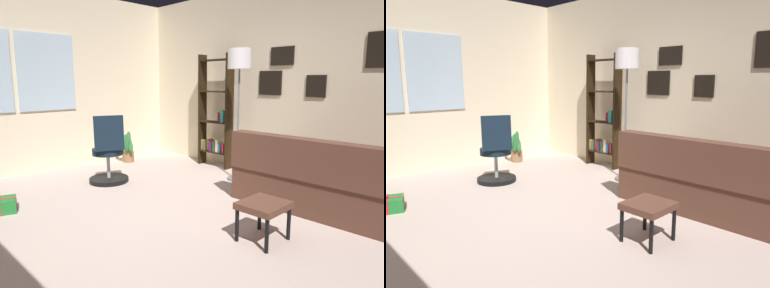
# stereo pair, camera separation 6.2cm
# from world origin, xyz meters

# --- Properties ---
(ground_plane) EXTENTS (4.86, 6.13, 0.10)m
(ground_plane) POSITION_xyz_m (0.00, 0.00, -0.05)
(ground_plane) COLOR #C0AA9F
(wall_back_with_windows) EXTENTS (4.86, 0.12, 2.88)m
(wall_back_with_windows) POSITION_xyz_m (-0.02, 3.11, 1.45)
(wall_back_with_windows) COLOR beige
(wall_back_with_windows) RESTS_ON ground_plane
(wall_right_with_frames) EXTENTS (0.12, 6.13, 2.88)m
(wall_right_with_frames) POSITION_xyz_m (2.48, -0.00, 1.44)
(wall_right_with_frames) COLOR beige
(wall_right_with_frames) RESTS_ON ground_plane
(couch) EXTENTS (1.62, 1.86, 0.85)m
(couch) POSITION_xyz_m (1.68, -0.94, 0.29)
(couch) COLOR brown
(couch) RESTS_ON ground_plane
(footstool) EXTENTS (0.42, 0.38, 0.37)m
(footstool) POSITION_xyz_m (0.37, -0.87, 0.31)
(footstool) COLOR brown
(footstool) RESTS_ON ground_plane
(office_chair) EXTENTS (0.56, 0.58, 0.99)m
(office_chair) POSITION_xyz_m (0.37, 1.73, 0.38)
(office_chair) COLOR black
(office_chair) RESTS_ON ground_plane
(bookshelf) EXTENTS (0.18, 0.64, 1.89)m
(bookshelf) POSITION_xyz_m (2.21, 1.32, 0.82)
(bookshelf) COLOR black
(bookshelf) RESTS_ON ground_plane
(floor_lamp) EXTENTS (0.34, 0.34, 1.90)m
(floor_lamp) POSITION_xyz_m (1.80, 0.53, 1.60)
(floor_lamp) COLOR slate
(floor_lamp) RESTS_ON ground_plane
(potted_plant) EXTENTS (0.35, 0.37, 0.65)m
(potted_plant) POSITION_xyz_m (1.28, 2.62, 0.28)
(potted_plant) COLOR #916745
(potted_plant) RESTS_ON ground_plane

